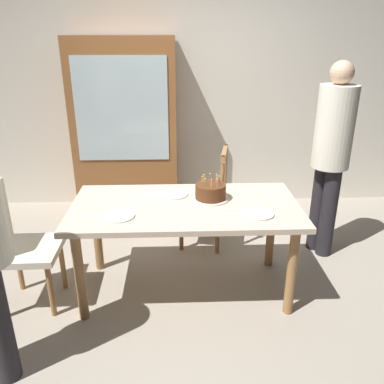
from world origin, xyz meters
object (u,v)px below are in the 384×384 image
(plate_near_celebrant, at_px, (119,216))
(person_guest, at_px, (331,150))
(birthday_cake, at_px, (211,192))
(chair_upholstered, at_px, (15,241))
(plate_near_guest, at_px, (258,214))
(chair_spindle_back, at_px, (205,200))
(dining_table, at_px, (185,216))
(plate_far_side, at_px, (174,194))
(china_cabinet, at_px, (126,129))

(plate_near_celebrant, distance_m, person_guest, 1.90)
(birthday_cake, height_order, chair_upholstered, chair_upholstered)
(plate_near_guest, xyz_separation_m, chair_spindle_back, (-0.31, 0.93, -0.29))
(chair_upholstered, relative_size, person_guest, 0.55)
(birthday_cake, relative_size, plate_near_guest, 1.27)
(birthday_cake, xyz_separation_m, chair_upholstered, (-1.43, -0.22, -0.27))
(dining_table, bearing_deg, birthday_cake, 25.25)
(dining_table, height_order, person_guest, person_guest)
(plate_far_side, distance_m, chair_spindle_back, 0.68)
(dining_table, xyz_separation_m, china_cabinet, (-0.61, 1.56, 0.30))
(plate_far_side, bearing_deg, plate_near_guest, -32.89)
(dining_table, bearing_deg, plate_near_guest, -20.67)
(plate_near_guest, bearing_deg, birthday_cake, 137.85)
(chair_upholstered, bearing_deg, dining_table, 5.80)
(plate_near_celebrant, relative_size, chair_upholstered, 0.23)
(person_guest, bearing_deg, plate_near_guest, -135.84)
(plate_near_guest, height_order, china_cabinet, china_cabinet)
(birthday_cake, xyz_separation_m, plate_far_side, (-0.28, 0.10, -0.05))
(dining_table, bearing_deg, person_guest, 23.43)
(chair_upholstered, xyz_separation_m, person_guest, (2.51, 0.68, 0.45))
(china_cabinet, bearing_deg, birthday_cake, -61.29)
(chair_upholstered, height_order, china_cabinet, china_cabinet)
(person_guest, height_order, china_cabinet, china_cabinet)
(dining_table, bearing_deg, china_cabinet, 111.34)
(dining_table, height_order, plate_near_celebrant, plate_near_celebrant)
(dining_table, relative_size, china_cabinet, 0.89)
(plate_far_side, height_order, person_guest, person_guest)
(dining_table, relative_size, plate_near_celebrant, 7.69)
(plate_far_side, bearing_deg, chair_upholstered, -164.60)
(china_cabinet, bearing_deg, plate_far_side, -69.02)
(birthday_cake, bearing_deg, plate_near_guest, -42.15)
(plate_near_guest, xyz_separation_m, chair_upholstered, (-1.74, 0.07, -0.21))
(birthday_cake, distance_m, china_cabinet, 1.68)
(plate_near_celebrant, distance_m, chair_spindle_back, 1.18)
(plate_near_guest, bearing_deg, plate_near_celebrant, 180.00)
(plate_far_side, bearing_deg, dining_table, -66.17)
(dining_table, xyz_separation_m, chair_spindle_back, (0.20, 0.74, -0.19))
(birthday_cake, bearing_deg, plate_far_side, 160.34)
(birthday_cake, relative_size, person_guest, 0.16)
(birthday_cake, bearing_deg, chair_upholstered, -171.36)
(plate_far_side, distance_m, china_cabinet, 1.48)
(plate_far_side, relative_size, chair_upholstered, 0.23)
(person_guest, bearing_deg, plate_far_side, -165.14)
(dining_table, height_order, plate_near_guest, plate_near_guest)
(plate_near_guest, bearing_deg, person_guest, 44.16)
(chair_upholstered, bearing_deg, china_cabinet, 69.59)
(chair_upholstered, relative_size, china_cabinet, 0.50)
(birthday_cake, height_order, person_guest, person_guest)
(plate_near_guest, bearing_deg, chair_upholstered, 177.83)
(birthday_cake, distance_m, plate_far_side, 0.30)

